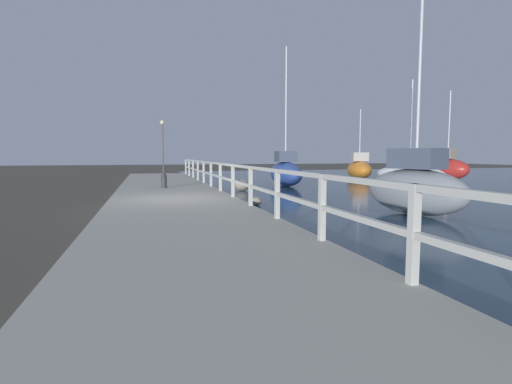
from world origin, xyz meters
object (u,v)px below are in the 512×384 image
dock_lamp (163,137)px  sailboat_white (409,173)px  mooring_bollard (164,180)px  sailboat_gray (415,187)px  sailboat_blue (286,172)px  sailboat_red (447,168)px  sailboat_orange (359,169)px

dock_lamp → sailboat_white: (14.09, -2.96, -2.09)m
mooring_bollard → sailboat_gray: 10.07m
sailboat_gray → dock_lamp: bearing=100.1°
sailboat_blue → sailboat_white: bearing=-0.4°
sailboat_red → mooring_bollard: bearing=175.1°
sailboat_red → sailboat_orange: sailboat_red is taller
sailboat_orange → sailboat_gray: bearing=-101.1°
sailboat_blue → sailboat_orange: bearing=38.7°
sailboat_orange → sailboat_blue: (-7.30, -4.64, 0.04)m
sailboat_red → sailboat_orange: (-5.40, 2.54, -0.10)m
sailboat_gray → sailboat_blue: sailboat_blue is taller
sailboat_gray → sailboat_white: bearing=38.2°
sailboat_orange → sailboat_white: 5.51m
mooring_bollard → sailboat_orange: (14.15, 8.54, 0.08)m
sailboat_red → sailboat_blue: (-12.70, -2.10, -0.07)m
mooring_bollard → sailboat_gray: (6.83, -7.40, 0.16)m
dock_lamp → sailboat_red: 19.43m
sailboat_white → sailboat_orange: bearing=75.0°
mooring_bollard → dock_lamp: (0.22, 5.99, 2.09)m
dock_lamp → sailboat_white: sailboat_white is taller
dock_lamp → sailboat_blue: (6.63, -2.09, -1.98)m
dock_lamp → sailboat_orange: size_ratio=0.67×
mooring_bollard → sailboat_blue: (6.85, 3.90, 0.11)m
sailboat_red → sailboat_white: (-5.24, -2.96, -0.18)m
mooring_bollard → sailboat_gray: bearing=-47.3°
sailboat_red → sailboat_blue: sailboat_blue is taller
dock_lamp → mooring_bollard: bearing=-92.1°
mooring_bollard → sailboat_red: (19.56, 5.99, 0.18)m
sailboat_blue → dock_lamp: bearing=168.7°
mooring_bollard → dock_lamp: 6.35m
sailboat_gray → mooring_bollard: bearing=116.6°
sailboat_blue → mooring_bollard: bearing=-144.2°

